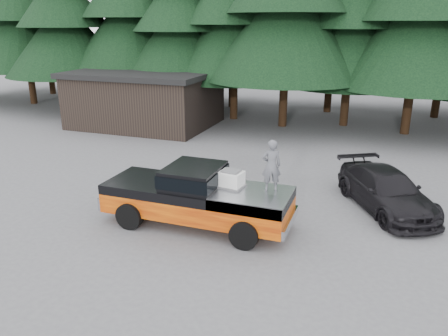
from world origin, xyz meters
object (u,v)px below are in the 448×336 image
(man_on_bed, at_px, (271,166))
(parked_car, at_px, (386,190))
(air_compressor, at_px, (231,180))
(pickup_truck, at_px, (197,205))
(utility_building, at_px, (146,98))

(man_on_bed, height_order, parked_car, man_on_bed)
(man_on_bed, relative_size, parked_car, 0.34)
(air_compressor, height_order, parked_car, air_compressor)
(pickup_truck, distance_m, utility_building, 14.65)
(pickup_truck, relative_size, utility_building, 0.71)
(air_compressor, distance_m, man_on_bed, 1.32)
(pickup_truck, distance_m, air_compressor, 1.40)
(pickup_truck, relative_size, parked_car, 1.30)
(man_on_bed, bearing_deg, pickup_truck, -13.87)
(parked_car, bearing_deg, man_on_bed, -168.28)
(air_compressor, relative_size, man_on_bed, 0.44)
(pickup_truck, height_order, man_on_bed, man_on_bed)
(pickup_truck, xyz_separation_m, man_on_bed, (2.24, 0.33, 1.45))
(man_on_bed, relative_size, utility_building, 0.19)
(pickup_truck, bearing_deg, utility_building, 125.63)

